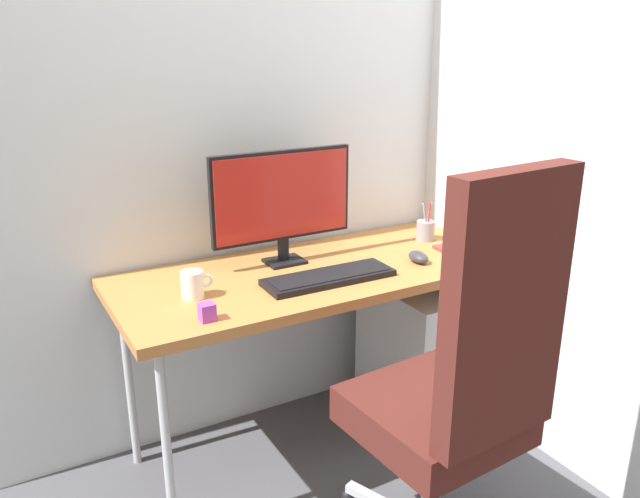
{
  "coord_description": "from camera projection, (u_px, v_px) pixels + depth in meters",
  "views": [
    {
      "loc": [
        -1.09,
        -1.94,
        1.58
      ],
      "look_at": [
        -0.02,
        -0.06,
        0.86
      ],
      "focal_mm": 35.73,
      "sensor_mm": 36.0,
      "label": 1
    }
  ],
  "objects": [
    {
      "name": "ground_plane",
      "position": [
        317.0,
        442.0,
        2.61
      ],
      "size": [
        8.0,
        8.0,
        0.0
      ],
      "primitive_type": "plane",
      "color": "#4C4C51"
    },
    {
      "name": "wall_back",
      "position": [
        272.0,
        85.0,
        2.45
      ],
      "size": [
        2.47,
        0.04,
        2.8
      ],
      "primitive_type": "cube",
      "color": "silver",
      "rests_on": "ground_plane"
    },
    {
      "name": "wall_side_right",
      "position": [
        513.0,
        86.0,
        2.41
      ],
      "size": [
        0.04,
        1.61,
        2.8
      ],
      "primitive_type": "cube",
      "color": "silver",
      "rests_on": "ground_plane"
    },
    {
      "name": "desk",
      "position": [
        317.0,
        280.0,
        2.38
      ],
      "size": [
        1.5,
        0.63,
        0.76
      ],
      "color": "#B27038",
      "rests_on": "ground_plane"
    },
    {
      "name": "office_chair",
      "position": [
        461.0,
        382.0,
        1.81
      ],
      "size": [
        0.63,
        0.64,
        1.28
      ],
      "color": "black",
      "rests_on": "ground_plane"
    },
    {
      "name": "filing_cabinet",
      "position": [
        422.0,
        351.0,
        2.72
      ],
      "size": [
        0.37,
        0.48,
        0.6
      ],
      "color": "silver",
      "rests_on": "ground_plane"
    },
    {
      "name": "monitor",
      "position": [
        282.0,
        199.0,
        2.36
      ],
      "size": [
        0.56,
        0.11,
        0.43
      ],
      "color": "black",
      "rests_on": "desk"
    },
    {
      "name": "keyboard",
      "position": [
        329.0,
        277.0,
        2.25
      ],
      "size": [
        0.48,
        0.16,
        0.03
      ],
      "color": "black",
      "rests_on": "desk"
    },
    {
      "name": "mouse",
      "position": [
        418.0,
        257.0,
        2.43
      ],
      "size": [
        0.07,
        0.11,
        0.04
      ],
      "primitive_type": "ellipsoid",
      "rotation": [
        0.0,
        0.0,
        -0.08
      ],
      "color": "#333338",
      "rests_on": "desk"
    },
    {
      "name": "pen_holder",
      "position": [
        425.0,
        230.0,
        2.68
      ],
      "size": [
        0.08,
        0.08,
        0.17
      ],
      "color": "gray",
      "rests_on": "desk"
    },
    {
      "name": "notebook",
      "position": [
        460.0,
        252.0,
        2.53
      ],
      "size": [
        0.14,
        0.23,
        0.01
      ],
      "primitive_type": "cube",
      "rotation": [
        0.0,
        0.0,
        -0.09
      ],
      "color": "#B23333",
      "rests_on": "desk"
    },
    {
      "name": "coffee_mug",
      "position": [
        193.0,
        284.0,
        2.09
      ],
      "size": [
        0.11,
        0.07,
        0.09
      ],
      "color": "white",
      "rests_on": "desk"
    },
    {
      "name": "desk_clamp_accessory",
      "position": [
        207.0,
        312.0,
        1.93
      ],
      "size": [
        0.05,
        0.05,
        0.06
      ],
      "primitive_type": "cube",
      "color": "purple",
      "rests_on": "desk"
    }
  ]
}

